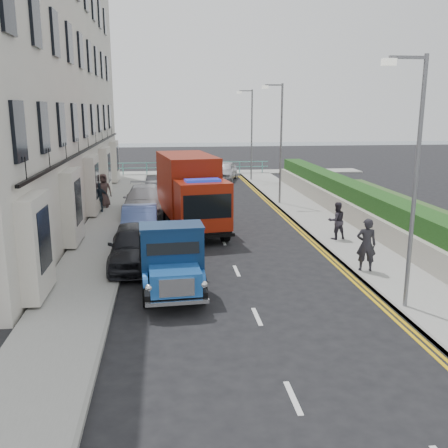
# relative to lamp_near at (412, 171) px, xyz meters

# --- Properties ---
(ground) EXTENTS (120.00, 120.00, 0.00)m
(ground) POSITION_rel_lamp_near_xyz_m (-4.18, 2.00, -4.00)
(ground) COLOR black
(ground) RESTS_ON ground
(pavement_west) EXTENTS (2.40, 38.00, 0.12)m
(pavement_west) POSITION_rel_lamp_near_xyz_m (-9.38, 11.00, -3.94)
(pavement_west) COLOR gray
(pavement_west) RESTS_ON ground
(pavement_east) EXTENTS (2.60, 38.00, 0.12)m
(pavement_east) POSITION_rel_lamp_near_xyz_m (1.12, 11.00, -3.94)
(pavement_east) COLOR gray
(pavement_east) RESTS_ON ground
(promenade) EXTENTS (30.00, 2.50, 0.12)m
(promenade) POSITION_rel_lamp_near_xyz_m (-4.18, 31.00, -3.94)
(promenade) COLOR gray
(promenade) RESTS_ON ground
(sea_plane) EXTENTS (120.00, 120.00, 0.00)m
(sea_plane) POSITION_rel_lamp_near_xyz_m (-4.18, 62.00, -4.00)
(sea_plane) COLOR slate
(sea_plane) RESTS_ON ground
(terrace_west) EXTENTS (6.31, 30.20, 14.25)m
(terrace_west) POSITION_rel_lamp_near_xyz_m (-13.65, 15.00, 3.17)
(terrace_west) COLOR beige
(terrace_west) RESTS_ON ground
(garden_east) EXTENTS (1.45, 28.00, 1.75)m
(garden_east) POSITION_rel_lamp_near_xyz_m (3.03, 11.00, -3.10)
(garden_east) COLOR #B2AD9E
(garden_east) RESTS_ON ground
(seafront_railing) EXTENTS (13.00, 0.08, 1.11)m
(seafront_railing) POSITION_rel_lamp_near_xyz_m (-4.18, 30.20, -3.42)
(seafront_railing) COLOR #59B2A5
(seafront_railing) RESTS_ON ground
(lamp_near) EXTENTS (1.23, 0.18, 7.00)m
(lamp_near) POSITION_rel_lamp_near_xyz_m (0.00, 0.00, 0.00)
(lamp_near) COLOR slate
(lamp_near) RESTS_ON ground
(lamp_mid) EXTENTS (1.23, 0.18, 7.00)m
(lamp_mid) POSITION_rel_lamp_near_xyz_m (0.00, 16.00, 0.00)
(lamp_mid) COLOR slate
(lamp_mid) RESTS_ON ground
(lamp_far) EXTENTS (1.23, 0.18, 7.00)m
(lamp_far) POSITION_rel_lamp_near_xyz_m (0.00, 26.00, 0.00)
(lamp_far) COLOR slate
(lamp_far) RESTS_ON ground
(bedford_lorry) EXTENTS (2.13, 4.81, 2.23)m
(bedford_lorry) POSITION_rel_lamp_near_xyz_m (-6.47, 1.95, -2.97)
(bedford_lorry) COLOR black
(bedford_lorry) RESTS_ON ground
(red_lorry) EXTENTS (3.21, 6.88, 3.47)m
(red_lorry) POSITION_rel_lamp_near_xyz_m (-5.46, 10.56, -2.15)
(red_lorry) COLOR black
(red_lorry) RESTS_ON ground
(parked_car_front) EXTENTS (1.89, 4.54, 1.53)m
(parked_car_front) POSITION_rel_lamp_near_xyz_m (-7.78, 5.06, -3.23)
(parked_car_front) COLOR black
(parked_car_front) RESTS_ON ground
(parked_car_mid) EXTENTS (1.58, 4.36, 1.43)m
(parked_car_mid) POSITION_rel_lamp_near_xyz_m (-7.78, 9.00, -3.28)
(parked_car_mid) COLOR #5169AF
(parked_car_mid) RESTS_ON ground
(parked_car_rear) EXTENTS (2.21, 5.30, 1.53)m
(parked_car_rear) POSITION_rel_lamp_near_xyz_m (-7.78, 14.13, -3.23)
(parked_car_rear) COLOR #BAB9BF
(parked_car_rear) RESTS_ON ground
(seafront_car_left) EXTENTS (3.00, 5.02, 1.31)m
(seafront_car_left) POSITION_rel_lamp_near_xyz_m (-4.73, 29.00, -3.34)
(seafront_car_left) COLOR black
(seafront_car_left) RESTS_ON ground
(seafront_car_right) EXTENTS (2.83, 4.69, 1.49)m
(seafront_car_right) POSITION_rel_lamp_near_xyz_m (-1.97, 26.59, -3.25)
(seafront_car_right) COLOR silver
(seafront_car_right) RESTS_ON ground
(pedestrian_east_near) EXTENTS (0.76, 0.60, 1.86)m
(pedestrian_east_near) POSITION_rel_lamp_near_xyz_m (0.22, 3.20, -2.95)
(pedestrian_east_near) COLOR #242228
(pedestrian_east_near) RESTS_ON pavement_east
(pedestrian_east_far) EXTENTS (0.86, 0.72, 1.61)m
(pedestrian_east_far) POSITION_rel_lamp_near_xyz_m (0.65, 7.46, -3.07)
(pedestrian_east_far) COLOR #2E2933
(pedestrian_east_far) RESTS_ON pavement_east
(pedestrian_west_near) EXTENTS (1.00, 0.60, 1.59)m
(pedestrian_west_near) POSITION_rel_lamp_near_xyz_m (-10.18, 14.51, -3.08)
(pedestrian_west_near) COLOR #1D2934
(pedestrian_west_near) RESTS_ON pavement_west
(pedestrian_west_far) EXTENTS (0.95, 0.63, 1.91)m
(pedestrian_west_far) POSITION_rel_lamp_near_xyz_m (-10.12, 15.84, -2.92)
(pedestrian_west_far) COLOR #40302E
(pedestrian_west_far) RESTS_ON pavement_west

